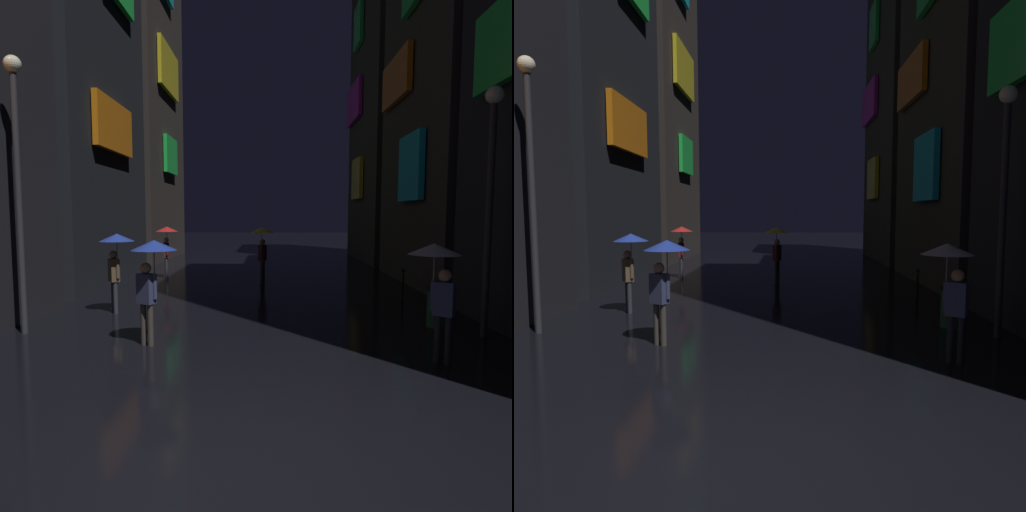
% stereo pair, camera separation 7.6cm
% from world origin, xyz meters
% --- Properties ---
extents(ground_plane, '(120.00, 120.00, 0.00)m').
position_xyz_m(ground_plane, '(0.00, 0.00, 0.00)').
color(ground_plane, black).
extents(building_left_mid, '(4.25, 7.99, 16.51)m').
position_xyz_m(building_left_mid, '(-7.49, 12.99, 8.26)').
color(building_left_mid, black).
rests_on(building_left_mid, ground).
extents(building_left_far, '(4.25, 8.62, 20.43)m').
position_xyz_m(building_left_far, '(-7.49, 22.31, 10.22)').
color(building_left_far, '#2D2826').
rests_on(building_left_far, ground).
extents(building_right_mid, '(4.25, 7.93, 15.05)m').
position_xyz_m(building_right_mid, '(7.48, 12.97, 7.53)').
color(building_right_mid, '#33302D').
rests_on(building_right_mid, ground).
extents(building_right_far, '(4.25, 7.92, 17.35)m').
position_xyz_m(building_right_far, '(7.49, 21.97, 8.68)').
color(building_right_far, '#33302D').
rests_on(building_right_far, ground).
extents(pedestrian_far_right_clear, '(0.90, 0.90, 2.12)m').
position_xyz_m(pedestrian_far_right_clear, '(3.34, 3.57, 1.67)').
color(pedestrian_far_right_clear, black).
rests_on(pedestrian_far_right_clear, ground).
extents(pedestrian_foreground_left_blue, '(0.90, 0.90, 2.12)m').
position_xyz_m(pedestrian_foreground_left_blue, '(-1.93, 4.42, 1.67)').
color(pedestrian_foreground_left_blue, '#38332D').
rests_on(pedestrian_foreground_left_blue, ground).
extents(pedestrian_midstreet_centre_blue, '(0.90, 0.90, 2.12)m').
position_xyz_m(pedestrian_midstreet_centre_blue, '(-3.63, 7.30, 1.67)').
color(pedestrian_midstreet_centre_blue, '#2D2D38').
rests_on(pedestrian_midstreet_centre_blue, ground).
extents(pedestrian_near_crossing_red, '(0.90, 0.90, 2.12)m').
position_xyz_m(pedestrian_near_crossing_red, '(-3.81, 13.93, 1.67)').
color(pedestrian_near_crossing_red, '#2D2D38').
rests_on(pedestrian_near_crossing_red, ground).
extents(pedestrian_foreground_right_yellow, '(0.90, 0.90, 2.12)m').
position_xyz_m(pedestrian_foreground_right_yellow, '(0.08, 12.79, 1.67)').
color(pedestrian_foreground_right_yellow, '#2D2D38').
rests_on(pedestrian_foreground_right_yellow, ground).
extents(bicycle_parked_at_storefront, '(0.57, 1.76, 0.96)m').
position_xyz_m(bicycle_parked_at_storefront, '(4.60, 9.94, 0.39)').
color(bicycle_parked_at_storefront, black).
rests_on(bicycle_parked_at_storefront, ground).
extents(streetlamp_right_near, '(0.36, 0.36, 5.24)m').
position_xyz_m(streetlamp_right_near, '(5.00, 5.32, 3.30)').
color(streetlamp_right_near, '#2D2D33').
rests_on(streetlamp_right_near, ground).
extents(streetlamp_left_near, '(0.36, 0.36, 5.94)m').
position_xyz_m(streetlamp_left_near, '(-5.00, 5.26, 3.68)').
color(streetlamp_left_near, '#2D2D33').
rests_on(streetlamp_left_near, ground).
extents(trash_bin, '(0.46, 0.46, 0.93)m').
position_xyz_m(trash_bin, '(4.30, 6.17, 0.47)').
color(trash_bin, '#265933').
rests_on(trash_bin, ground).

